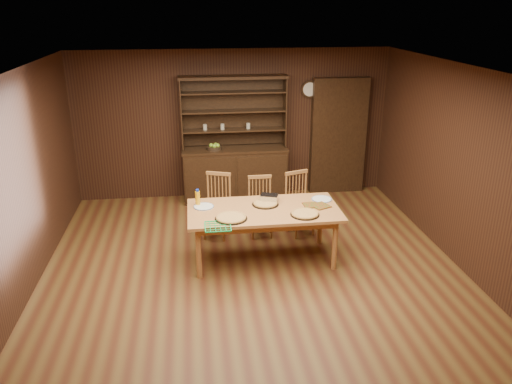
{
  "coord_description": "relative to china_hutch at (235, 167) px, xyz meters",
  "views": [
    {
      "loc": [
        -0.71,
        -5.63,
        3.34
      ],
      "look_at": [
        0.07,
        0.4,
        1.01
      ],
      "focal_mm": 35.0,
      "sensor_mm": 36.0,
      "label": 1
    }
  ],
  "objects": [
    {
      "name": "juice_bottle",
      "position": [
        -0.69,
        -2.09,
        0.26
      ],
      "size": [
        0.06,
        0.06,
        0.23
      ],
      "color": "#F6A90C",
      "rests_on": "dining_table"
    },
    {
      "name": "cooling_rack",
      "position": [
        -0.46,
        -2.81,
        0.16
      ],
      "size": [
        0.35,
        0.35,
        0.01
      ],
      "primitive_type": null,
      "rotation": [
        0.0,
        0.0,
        0.14
      ],
      "color": "#0EB752",
      "rests_on": "dining_table"
    },
    {
      "name": "plate_left",
      "position": [
        -0.61,
        -2.16,
        0.16
      ],
      "size": [
        0.27,
        0.27,
        0.02
      ],
      "color": "silver",
      "rests_on": "dining_table"
    },
    {
      "name": "china_hutch",
      "position": [
        0.0,
        0.0,
        0.0
      ],
      "size": [
        1.84,
        0.52,
        2.17
      ],
      "color": "#321F10",
      "rests_on": "floor"
    },
    {
      "name": "fruit_bowl",
      "position": [
        -0.36,
        -0.07,
        0.39
      ],
      "size": [
        0.26,
        0.26,
        0.12
      ],
      "color": "black",
      "rests_on": "china_hutch"
    },
    {
      "name": "chair_right",
      "position": [
        0.83,
        -1.52,
        -0.09
      ],
      "size": [
        0.49,
        0.48,
        0.96
      ],
      "rotation": [
        0.0,
        0.0,
        0.31
      ],
      "color": "#A36F37",
      "rests_on": "floor"
    },
    {
      "name": "wall_clock",
      "position": [
        1.35,
        0.2,
        1.3
      ],
      "size": [
        0.3,
        0.05,
        0.3
      ],
      "color": "#321F10",
      "rests_on": "room_shell"
    },
    {
      "name": "pot_holder_a",
      "position": [
        0.95,
        -2.34,
        0.16
      ],
      "size": [
        0.29,
        0.29,
        0.02
      ],
      "primitive_type": "cube",
      "rotation": [
        0.0,
        0.0,
        0.42
      ],
      "color": "#A52012",
      "rests_on": "dining_table"
    },
    {
      "name": "chair_left",
      "position": [
        -0.4,
        -1.46,
        -0.08
      ],
      "size": [
        0.51,
        0.49,
        0.97
      ],
      "rotation": [
        0.0,
        0.0,
        -0.35
      ],
      "color": "#A36F37",
      "rests_on": "floor"
    },
    {
      "name": "floor",
      "position": [
        0.0,
        -2.75,
        -0.6
      ],
      "size": [
        6.0,
        6.0,
        0.0
      ],
      "primitive_type": "plane",
      "color": "brown",
      "rests_on": "ground"
    },
    {
      "name": "plate_right",
      "position": [
        1.03,
        -2.1,
        0.16
      ],
      "size": [
        0.28,
        0.28,
        0.02
      ],
      "color": "silver",
      "rests_on": "dining_table"
    },
    {
      "name": "doorway",
      "position": [
        1.9,
        0.15,
        0.45
      ],
      "size": [
        1.0,
        0.18,
        2.1
      ],
      "primitive_type": "cube",
      "color": "#321F10",
      "rests_on": "floor"
    },
    {
      "name": "dining_table",
      "position": [
        0.18,
        -2.33,
        0.08
      ],
      "size": [
        2.02,
        1.01,
        0.75
      ],
      "color": "#C07442",
      "rests_on": "floor"
    },
    {
      "name": "foil_dish",
      "position": [
        0.3,
        -2.06,
        0.2
      ],
      "size": [
        0.28,
        0.24,
        0.09
      ],
      "primitive_type": "cube",
      "rotation": [
        0.0,
        0.0,
        -0.33
      ],
      "color": "silver",
      "rests_on": "dining_table"
    },
    {
      "name": "pizza_right",
      "position": [
        0.68,
        -2.6,
        0.17
      ],
      "size": [
        0.38,
        0.38,
        0.04
      ],
      "color": "black",
      "rests_on": "dining_table"
    },
    {
      "name": "room_shell",
      "position": [
        0.0,
        -2.75,
        0.98
      ],
      "size": [
        6.0,
        6.0,
        6.0
      ],
      "color": "silver",
      "rests_on": "floor"
    },
    {
      "name": "pizza_left",
      "position": [
        -0.28,
        -2.6,
        0.17
      ],
      "size": [
        0.41,
        0.41,
        0.04
      ],
      "color": "black",
      "rests_on": "dining_table"
    },
    {
      "name": "pizza_center",
      "position": [
        0.22,
        -2.18,
        0.17
      ],
      "size": [
        0.36,
        0.36,
        0.04
      ],
      "color": "black",
      "rests_on": "dining_table"
    },
    {
      "name": "chair_center",
      "position": [
        0.25,
        -1.51,
        -0.11
      ],
      "size": [
        0.37,
        0.36,
        0.91
      ],
      "rotation": [
        0.0,
        0.0,
        0.0
      ],
      "color": "#A36F37",
      "rests_on": "floor"
    },
    {
      "name": "pot_holder_b",
      "position": [
        0.83,
        -2.3,
        0.16
      ],
      "size": [
        0.21,
        0.21,
        0.02
      ],
      "primitive_type": "cube",
      "rotation": [
        0.0,
        0.0,
        0.06
      ],
      "color": "#A52012",
      "rests_on": "dining_table"
    }
  ]
}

